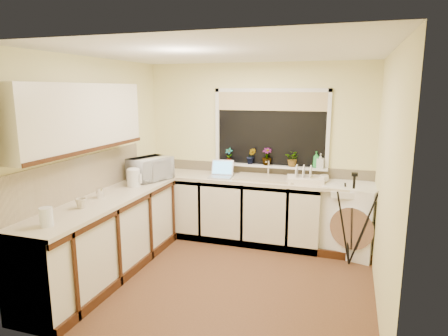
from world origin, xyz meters
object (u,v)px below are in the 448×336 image
Objects in this scene: cup_back at (324,179)px; cup_left at (81,203)px; soap_bottle_clear at (320,161)px; plant_a at (229,155)px; washing_machine at (352,219)px; plant_d at (293,159)px; plant_b at (251,156)px; soap_bottle_green at (316,160)px; tripod at (352,219)px; microwave at (150,169)px; plant_c at (267,156)px; steel_jar at (100,193)px; kettle at (134,178)px; dish_rack at (305,180)px; laptop at (221,173)px; glass_jug at (46,217)px.

cup_left reaches higher than cup_back.
plant_a is at bearing -179.87° from soap_bottle_clear.
plant_d reaches higher than washing_machine.
plant_b is 0.90m from soap_bottle_green.
tripod is 5.12× the size of soap_bottle_green.
tripod is 2.63m from microwave.
plant_c is at bearing -174.64° from washing_machine.
microwave is at bearing -139.45° from plant_a.
soap_bottle_green is at bearing 38.16° from steel_jar.
plant_c is at bearing 38.26° from kettle.
washing_machine is 1.67× the size of microwave.
dish_rack is at bearing 35.15° from steel_jar.
plant_c reaches higher than dish_rack.
cup_back is at bearing -68.38° from soap_bottle_clear.
plant_b is at bearing -179.14° from soap_bottle_green.
plant_a is 1.37m from cup_back.
steel_jar is 1.98m from plant_a.
tripod is 9.42× the size of cup_back.
microwave reaches higher than laptop.
cup_back is at bearing -9.43° from plant_b.
plant_a is 0.55m from plant_c.
plant_b is 1.88× the size of cup_back.
cup_left is (-1.47, -2.10, -0.22)m from plant_c.
dish_rack is 0.37m from soap_bottle_clear.
laptop is at bearing -142.52° from plant_b.
washing_machine is 3.74× the size of plant_c.
soap_bottle_clear reaches higher than cup_left.
tripod reaches higher than kettle.
washing_machine is 1.09m from plant_d.
plant_c is at bearing -179.74° from soap_bottle_clear.
kettle reaches higher than washing_machine.
plant_a reaches higher than soap_bottle_clear.
soap_bottle_green is (1.22, 0.01, 0.00)m from plant_a.
cup_back is (0.23, 0.07, 0.01)m from dish_rack.
dish_rack is 3.74× the size of cup_back.
plant_a is at bearing 78.83° from laptop.
tripod is 5.02× the size of plant_b.
plant_b is 0.94× the size of plant_c.
plant_b is at bearing 52.77° from steel_jar.
plant_b is (0.33, 0.00, 0.01)m from plant_a.
soap_bottle_green reaches higher than plant_a.
kettle is at bearing -163.43° from microwave.
plant_c reaches higher than microwave.
plant_b reaches higher than dish_rack.
washing_machine is 0.62m from cup_back.
glass_jug reaches higher than cup_left.
washing_machine is 4.26× the size of kettle.
microwave is 2.51× the size of plant_a.
plant_b is 1.02× the size of soap_bottle_green.
dish_rack is 1.87× the size of plant_c.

